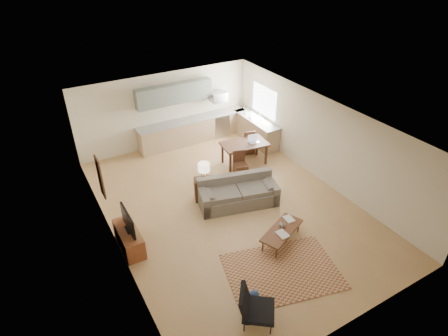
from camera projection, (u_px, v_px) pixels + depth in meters
room at (230, 167)px, 10.11m from camera, size 9.00×9.00×9.00m
kitchen_counter_back at (193, 130)px, 14.04m from camera, size 4.26×0.64×0.92m
kitchen_counter_right at (256, 130)px, 14.03m from camera, size 0.64×2.26×0.92m
kitchen_range at (219, 124)px, 14.51m from camera, size 0.62×0.62×0.90m
kitchen_microwave at (218, 97)px, 13.94m from camera, size 0.62×0.40×0.35m
upper_cabinets at (174, 94)px, 13.11m from camera, size 2.80×0.34×0.70m
window_right at (264, 101)px, 13.58m from camera, size 0.02×1.40×1.05m
wall_art_left at (100, 177)px, 9.32m from camera, size 0.06×0.42×1.10m
triptych at (163, 100)px, 13.15m from camera, size 1.70×0.04×0.50m
rug at (282, 271)px, 8.73m from camera, size 2.93×2.36×0.02m
sofa at (238, 192)px, 10.72m from camera, size 2.53×1.57×0.82m
coffee_table at (281, 236)px, 9.48m from camera, size 1.44×1.03×0.40m
book_a at (279, 236)px, 9.16m from camera, size 0.24×0.32×0.03m
book_b at (285, 220)px, 9.68m from camera, size 0.28×0.34×0.02m
vase at (282, 224)px, 9.43m from camera, size 0.20×0.20×0.17m
armchair at (259, 308)px, 7.39m from camera, size 1.02×1.02×0.83m
tv_credenza at (129, 239)px, 9.27m from camera, size 0.46×1.20×0.56m
tv at (128, 221)px, 9.00m from camera, size 0.09×0.93×0.56m
console_table at (205, 189)px, 10.97m from camera, size 0.69×0.57×0.69m
table_lamp at (204, 171)px, 10.64m from camera, size 0.44×0.44×0.55m
dining_table at (244, 153)px, 12.68m from camera, size 1.62×1.05×0.78m
dining_chair_near at (240, 164)px, 11.98m from camera, size 0.51×0.52×0.86m
dining_chair_far at (248, 141)px, 13.31m from camera, size 0.52×0.54×0.91m
laptop at (254, 139)px, 12.46m from camera, size 0.36×0.29×0.24m
soap_bottle at (246, 112)px, 14.11m from camera, size 0.12×0.12×0.19m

